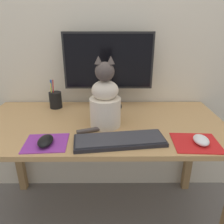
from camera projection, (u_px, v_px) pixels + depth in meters
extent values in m
plane|color=slate|center=(103.00, 217.00, 1.48)|extent=(12.00, 12.00, 0.00)
cube|color=beige|center=(102.00, 17.00, 1.33)|extent=(7.00, 0.04, 2.50)
cube|color=tan|center=(102.00, 124.00, 1.21)|extent=(1.36, 0.66, 0.02)
cube|color=olive|center=(18.00, 151.00, 1.61)|extent=(0.05, 0.05, 0.69)
cube|color=olive|center=(190.00, 150.00, 1.62)|extent=(0.05, 0.05, 0.69)
cylinder|color=black|center=(109.00, 106.00, 1.42)|extent=(0.17, 0.17, 0.01)
cylinder|color=black|center=(109.00, 97.00, 1.40)|extent=(0.04, 0.04, 0.12)
cube|color=black|center=(108.00, 61.00, 1.31)|extent=(0.54, 0.02, 0.34)
cube|color=black|center=(108.00, 61.00, 1.30)|extent=(0.52, 0.00, 0.31)
cube|color=black|center=(120.00, 141.00, 1.00)|extent=(0.43, 0.20, 0.02)
cube|color=#333338|center=(120.00, 138.00, 1.00)|extent=(0.41, 0.18, 0.01)
cube|color=purple|center=(46.00, 143.00, 1.00)|extent=(0.20, 0.18, 0.00)
cube|color=red|center=(196.00, 143.00, 1.00)|extent=(0.22, 0.19, 0.00)
ellipsoid|color=black|center=(45.00, 141.00, 0.97)|extent=(0.07, 0.11, 0.03)
ellipsoid|color=white|center=(201.00, 140.00, 0.98)|extent=(0.07, 0.10, 0.03)
cylinder|color=beige|center=(105.00, 112.00, 1.14)|extent=(0.16, 0.16, 0.15)
ellipsoid|color=beige|center=(105.00, 90.00, 1.10)|extent=(0.14, 0.12, 0.10)
sphere|color=#4C423D|center=(105.00, 72.00, 1.05)|extent=(0.09, 0.09, 0.09)
cone|color=#4C423D|center=(98.00, 60.00, 1.03)|extent=(0.04, 0.04, 0.04)
cone|color=#4C423D|center=(111.00, 60.00, 1.03)|extent=(0.04, 0.04, 0.04)
cylinder|color=#4C423D|center=(97.00, 129.00, 1.10)|extent=(0.20, 0.09, 0.02)
cylinder|color=black|center=(56.00, 100.00, 1.39)|extent=(0.08, 0.08, 0.10)
cylinder|color=#1E47B2|center=(52.00, 91.00, 1.37)|extent=(0.01, 0.03, 0.14)
cylinder|color=#1E47B2|center=(51.00, 91.00, 1.37)|extent=(0.01, 0.02, 0.14)
cylinder|color=yellow|center=(51.00, 91.00, 1.37)|extent=(0.01, 0.03, 0.14)
cylinder|color=red|center=(53.00, 91.00, 1.37)|extent=(0.01, 0.02, 0.14)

